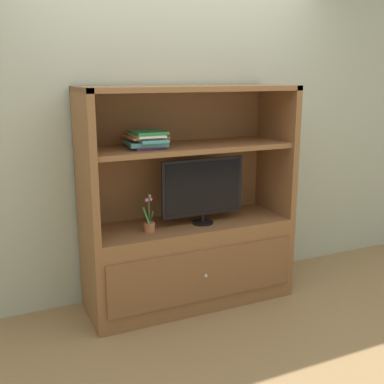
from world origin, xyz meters
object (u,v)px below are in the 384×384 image
Objects in this scene: magazine_stack at (147,139)px; tv_monitor at (203,189)px; potted_plant at (149,224)px; media_console at (189,238)px.

tv_monitor is at bearing -7.95° from magazine_stack.
potted_plant is 0.83× the size of magazine_stack.
media_console reaches higher than potted_plant.
tv_monitor is 1.94× the size of magazine_stack.
potted_plant is at bearing -178.69° from tv_monitor.
potted_plant is 0.60m from magazine_stack.
potted_plant is (-0.43, -0.01, -0.21)m from tv_monitor.
tv_monitor is 2.34× the size of potted_plant.
magazine_stack is at bearing 75.26° from potted_plant.
media_console is 0.40m from potted_plant.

